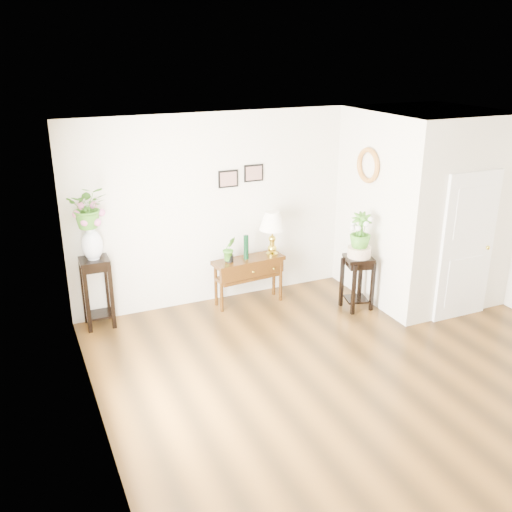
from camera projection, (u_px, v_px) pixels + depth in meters
floor at (366, 375)px, 6.73m from camera, size 6.00×5.50×0.02m
ceiling at (385, 136)px, 5.76m from camera, size 6.00×5.50×0.02m
wall_back at (268, 204)px, 8.60m from camera, size 6.00×0.02×2.80m
wall_left at (95, 314)px, 5.11m from camera, size 0.02×5.50×2.80m
partition at (422, 205)px, 8.56m from camera, size 1.80×1.95×2.80m
door at (467, 247)px, 7.83m from camera, size 0.90×0.05×2.10m
art_print_left at (228, 179)px, 8.18m from camera, size 0.30×0.02×0.25m
art_print_right at (254, 173)px, 8.31m from camera, size 0.30×0.02×0.25m
wall_ornament at (368, 165)px, 8.09m from camera, size 0.07×0.51×0.51m
console_table at (249, 281)px, 8.49m from camera, size 1.10×0.45×0.71m
table_lamp at (272, 232)px, 8.39m from camera, size 0.41×0.41×0.68m
green_vase at (246, 248)px, 8.29m from camera, size 0.09×0.09×0.36m
potted_plant at (229, 250)px, 8.19m from camera, size 0.21×0.17×0.36m
plant_stand_a at (97, 293)px, 7.76m from camera, size 0.39×0.39×0.98m
porcelain_vase at (92, 243)px, 7.51m from camera, size 0.29×0.29×0.49m
lily_arrangement at (88, 209)px, 7.35m from camera, size 0.59×0.54×0.57m
plant_stand_b at (357, 283)px, 8.30m from camera, size 0.46×0.46×0.81m
ceramic_bowl at (359, 252)px, 8.14m from camera, size 0.42×0.42×0.15m
narcissus at (361, 231)px, 8.03m from camera, size 0.39×0.39×0.53m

